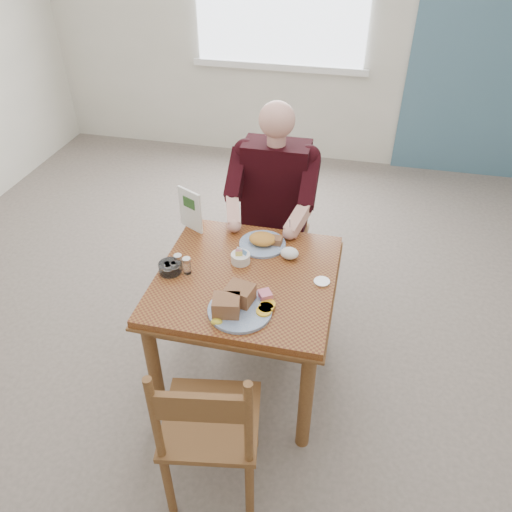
% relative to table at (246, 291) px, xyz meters
% --- Properties ---
extents(floor, '(6.00, 6.00, 0.00)m').
position_rel_table_xyz_m(floor, '(0.00, 0.00, -0.64)').
color(floor, '#5F554D').
rests_on(floor, ground).
extents(wall_back, '(5.50, 0.00, 5.50)m').
position_rel_table_xyz_m(wall_back, '(0.00, 3.00, 0.76)').
color(wall_back, beige).
rests_on(wall_back, ground).
extents(lemon_wedge, '(0.06, 0.05, 0.03)m').
position_rel_table_xyz_m(lemon_wedge, '(-0.04, -0.37, 0.13)').
color(lemon_wedge, yellow).
rests_on(lemon_wedge, table).
extents(napkin, '(0.12, 0.11, 0.06)m').
position_rel_table_xyz_m(napkin, '(0.19, 0.19, 0.14)').
color(napkin, white).
rests_on(napkin, table).
extents(metal_dish, '(0.09, 0.09, 0.01)m').
position_rel_table_xyz_m(metal_dish, '(0.39, 0.03, 0.12)').
color(metal_dish, silver).
rests_on(metal_dish, table).
extents(table, '(0.92, 0.92, 0.75)m').
position_rel_table_xyz_m(table, '(0.00, 0.00, 0.00)').
color(table, brown).
rests_on(table, ground).
extents(chair_far, '(0.42, 0.42, 0.95)m').
position_rel_table_xyz_m(chair_far, '(0.00, 0.80, -0.16)').
color(chair_far, brown).
rests_on(chair_far, ground).
extents(chair_near, '(0.48, 0.48, 0.95)m').
position_rel_table_xyz_m(chair_near, '(0.01, -0.72, -0.16)').
color(chair_near, brown).
rests_on(chair_near, ground).
extents(diner, '(0.53, 0.56, 1.39)m').
position_rel_table_xyz_m(diner, '(0.00, 0.71, 0.17)').
color(diner, gray).
rests_on(diner, chair_far).
extents(near_plate, '(0.33, 0.32, 0.10)m').
position_rel_table_xyz_m(near_plate, '(0.03, -0.26, 0.15)').
color(near_plate, white).
rests_on(near_plate, table).
extents(far_plate, '(0.27, 0.27, 0.07)m').
position_rel_table_xyz_m(far_plate, '(0.03, 0.28, 0.14)').
color(far_plate, white).
rests_on(far_plate, table).
extents(caddy, '(0.13, 0.13, 0.08)m').
position_rel_table_xyz_m(caddy, '(-0.05, 0.10, 0.14)').
color(caddy, white).
rests_on(caddy, table).
extents(shakers, '(0.10, 0.07, 0.09)m').
position_rel_table_xyz_m(shakers, '(-0.32, -0.04, 0.16)').
color(shakers, white).
rests_on(shakers, table).
extents(creamer, '(0.13, 0.13, 0.05)m').
position_rel_table_xyz_m(creamer, '(-0.39, -0.06, 0.14)').
color(creamer, white).
rests_on(creamer, table).
extents(menu, '(0.16, 0.09, 0.25)m').
position_rel_table_xyz_m(menu, '(-0.41, 0.35, 0.24)').
color(menu, white).
rests_on(menu, table).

